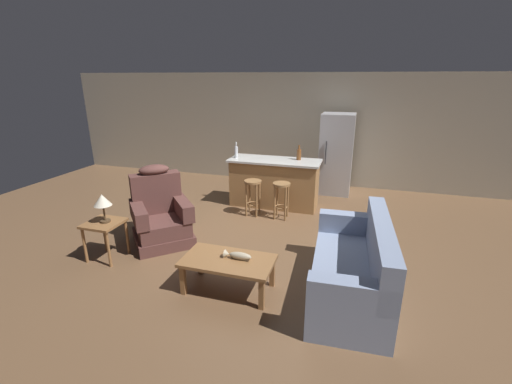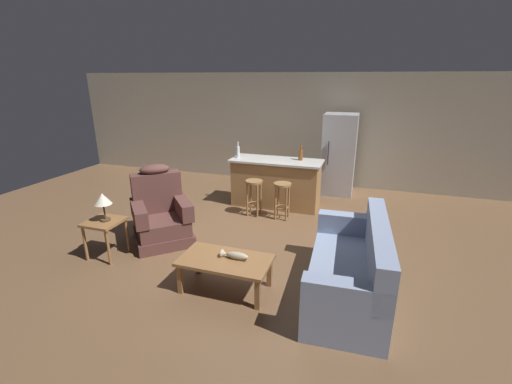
{
  "view_description": "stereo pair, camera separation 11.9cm",
  "coord_description": "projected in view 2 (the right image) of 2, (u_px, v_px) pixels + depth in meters",
  "views": [
    {
      "loc": [
        1.56,
        -5.05,
        2.49
      ],
      "look_at": [
        0.06,
        -0.1,
        0.75
      ],
      "focal_mm": 24.0,
      "sensor_mm": 36.0,
      "label": 1
    },
    {
      "loc": [
        1.67,
        -5.01,
        2.49
      ],
      "look_at": [
        0.06,
        -0.1,
        0.75
      ],
      "focal_mm": 24.0,
      "sensor_mm": 36.0,
      "label": 2
    }
  ],
  "objects": [
    {
      "name": "kitchen_island",
      "position": [
        276.0,
        183.0,
        6.87
      ],
      "size": [
        1.8,
        0.7,
        0.95
      ],
      "color": "#9E7042",
      "rests_on": "ground_plane"
    },
    {
      "name": "table_lamp",
      "position": [
        103.0,
        200.0,
        4.75
      ],
      "size": [
        0.24,
        0.24,
        0.41
      ],
      "color": "#4C3823",
      "rests_on": "end_table"
    },
    {
      "name": "couch",
      "position": [
        352.0,
        270.0,
        4.02
      ],
      "size": [
        0.94,
        1.94,
        0.94
      ],
      "rotation": [
        0.0,
        0.0,
        3.19
      ],
      "color": "#8493B2",
      "rests_on": "ground_plane"
    },
    {
      "name": "bar_stool_right",
      "position": [
        282.0,
        194.0,
        6.22
      ],
      "size": [
        0.32,
        0.32,
        0.68
      ],
      "color": "olive",
      "rests_on": "ground_plane"
    },
    {
      "name": "coffee_table",
      "position": [
        225.0,
        263.0,
        4.12
      ],
      "size": [
        1.1,
        0.6,
        0.42
      ],
      "color": "olive",
      "rests_on": "ground_plane"
    },
    {
      "name": "bar_stool_left",
      "position": [
        254.0,
        191.0,
        6.38
      ],
      "size": [
        0.32,
        0.32,
        0.68
      ],
      "color": "olive",
      "rests_on": "ground_plane"
    },
    {
      "name": "ground_plane",
      "position": [
        255.0,
        232.0,
        5.81
      ],
      "size": [
        12.0,
        12.0,
        0.0
      ],
      "color": "brown"
    },
    {
      "name": "back_wall",
      "position": [
        296.0,
        129.0,
        8.2
      ],
      "size": [
        12.0,
        0.05,
        2.6
      ],
      "color": "#A89E89",
      "rests_on": "ground_plane"
    },
    {
      "name": "bottle_short_amber",
      "position": [
        238.0,
        152.0,
        6.87
      ],
      "size": [
        0.07,
        0.07,
        0.32
      ],
      "color": "silver",
      "rests_on": "kitchen_island"
    },
    {
      "name": "end_table",
      "position": [
        105.0,
        227.0,
        4.88
      ],
      "size": [
        0.48,
        0.48,
        0.56
      ],
      "color": "olive",
      "rests_on": "ground_plane"
    },
    {
      "name": "fish_figurine",
      "position": [
        235.0,
        255.0,
        4.1
      ],
      "size": [
        0.34,
        0.1,
        0.1
      ],
      "color": "#4C3823",
      "rests_on": "coffee_table"
    },
    {
      "name": "bottle_tall_green",
      "position": [
        301.0,
        154.0,
        6.66
      ],
      "size": [
        0.09,
        0.09,
        0.29
      ],
      "color": "brown",
      "rests_on": "kitchen_island"
    },
    {
      "name": "recliner_near_lamp",
      "position": [
        161.0,
        215.0,
        5.4
      ],
      "size": [
        1.19,
        1.19,
        1.2
      ],
      "rotation": [
        0.0,
        0.0,
        -0.83
      ],
      "color": "brown",
      "rests_on": "ground_plane"
    },
    {
      "name": "refrigerator",
      "position": [
        339.0,
        155.0,
        7.49
      ],
      "size": [
        0.7,
        0.69,
        1.76
      ],
      "color": "#B7B7BC",
      "rests_on": "ground_plane"
    }
  ]
}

